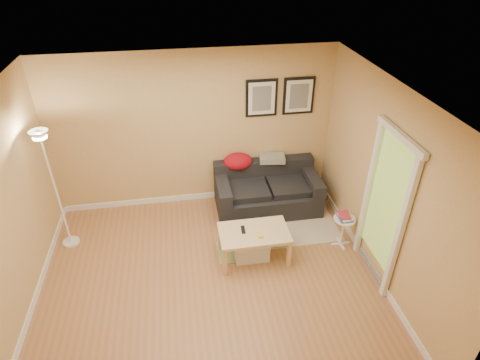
# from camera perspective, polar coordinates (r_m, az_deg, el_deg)

# --- Properties ---
(floor) EXTENTS (4.50, 4.50, 0.00)m
(floor) POSITION_cam_1_polar(r_m,az_deg,el_deg) (5.56, -4.27, -14.44)
(floor) COLOR #A86A48
(floor) RESTS_ON ground
(ceiling) EXTENTS (4.50, 4.50, 0.00)m
(ceiling) POSITION_cam_1_polar(r_m,az_deg,el_deg) (4.06, -5.77, 11.41)
(ceiling) COLOR white
(ceiling) RESTS_ON wall_back
(wall_back) EXTENTS (4.50, 0.00, 4.50)m
(wall_back) POSITION_cam_1_polar(r_m,az_deg,el_deg) (6.41, -6.62, 6.92)
(wall_back) COLOR tan
(wall_back) RESTS_ON ground
(wall_front) EXTENTS (4.50, 0.00, 4.50)m
(wall_front) POSITION_cam_1_polar(r_m,az_deg,el_deg) (3.30, -1.28, -24.26)
(wall_front) COLOR tan
(wall_front) RESTS_ON ground
(wall_left) EXTENTS (0.00, 4.00, 4.00)m
(wall_left) POSITION_cam_1_polar(r_m,az_deg,el_deg) (5.10, -31.06, -5.55)
(wall_left) COLOR tan
(wall_left) RESTS_ON ground
(wall_right) EXTENTS (0.00, 4.00, 4.00)m
(wall_right) POSITION_cam_1_polar(r_m,az_deg,el_deg) (5.30, 20.05, -0.96)
(wall_right) COLOR tan
(wall_right) RESTS_ON ground
(baseboard_back) EXTENTS (4.50, 0.02, 0.10)m
(baseboard_back) POSITION_cam_1_polar(r_m,az_deg,el_deg) (7.04, -5.98, -2.33)
(baseboard_back) COLOR white
(baseboard_back) RESTS_ON ground
(baseboard_left) EXTENTS (0.02, 4.00, 0.10)m
(baseboard_left) POSITION_cam_1_polar(r_m,az_deg,el_deg) (5.87, -27.44, -15.27)
(baseboard_left) COLOR white
(baseboard_left) RESTS_ON ground
(baseboard_right) EXTENTS (0.02, 4.00, 0.10)m
(baseboard_right) POSITION_cam_1_polar(r_m,az_deg,el_deg) (6.04, 17.74, -10.89)
(baseboard_right) COLOR white
(baseboard_right) RESTS_ON ground
(sofa) EXTENTS (1.70, 0.90, 0.75)m
(sofa) POSITION_cam_1_polar(r_m,az_deg,el_deg) (6.61, 4.00, -1.34)
(sofa) COLOR black
(sofa) RESTS_ON ground
(red_throw) EXTENTS (0.48, 0.36, 0.28)m
(red_throw) POSITION_cam_1_polar(r_m,az_deg,el_deg) (6.59, -0.32, 2.67)
(red_throw) COLOR #A60F21
(red_throw) RESTS_ON sofa
(plaid_throw) EXTENTS (0.45, 0.32, 0.10)m
(plaid_throw) POSITION_cam_1_polar(r_m,az_deg,el_deg) (6.68, 4.62, 3.12)
(plaid_throw) COLOR tan
(plaid_throw) RESTS_ON sofa
(framed_print_left) EXTENTS (0.50, 0.04, 0.60)m
(framed_print_left) POSITION_cam_1_polar(r_m,az_deg,el_deg) (6.33, 3.10, 11.65)
(framed_print_left) COLOR black
(framed_print_left) RESTS_ON wall_back
(framed_print_right) EXTENTS (0.50, 0.04, 0.60)m
(framed_print_right) POSITION_cam_1_polar(r_m,az_deg,el_deg) (6.48, 8.40, 11.86)
(framed_print_right) COLOR black
(framed_print_right) RESTS_ON wall_back
(area_rug) EXTENTS (1.25, 0.85, 0.01)m
(area_rug) POSITION_cam_1_polar(r_m,az_deg,el_deg) (6.44, 8.25, -6.77)
(area_rug) COLOR beige
(area_rug) RESTS_ON ground
(green_runner) EXTENTS (0.70, 0.50, 0.01)m
(green_runner) POSITION_cam_1_polar(r_m,az_deg,el_deg) (5.98, 0.18, -10.01)
(green_runner) COLOR #668C4C
(green_runner) RESTS_ON ground
(coffee_table) EXTENTS (1.12, 0.90, 0.49)m
(coffee_table) POSITION_cam_1_polar(r_m,az_deg,el_deg) (5.72, 1.97, -9.28)
(coffee_table) COLOR #DFBD88
(coffee_table) RESTS_ON ground
(remote_control) EXTENTS (0.06, 0.16, 0.02)m
(remote_control) POSITION_cam_1_polar(r_m,az_deg,el_deg) (5.57, 0.44, -7.13)
(remote_control) COLOR black
(remote_control) RESTS_ON coffee_table
(tape_roll) EXTENTS (0.07, 0.07, 0.03)m
(tape_roll) POSITION_cam_1_polar(r_m,az_deg,el_deg) (5.47, 2.99, -8.04)
(tape_roll) COLOR yellow
(tape_roll) RESTS_ON coffee_table
(storage_bin) EXTENTS (0.51, 0.37, 0.31)m
(storage_bin) POSITION_cam_1_polar(r_m,az_deg,el_deg) (5.80, 1.58, -9.66)
(storage_bin) COLOR white
(storage_bin) RESTS_ON ground
(side_table) EXTENTS (0.32, 0.32, 0.49)m
(side_table) POSITION_cam_1_polar(r_m,az_deg,el_deg) (6.12, 14.47, -7.17)
(side_table) COLOR white
(side_table) RESTS_ON ground
(book_stack) EXTENTS (0.21, 0.26, 0.07)m
(book_stack) POSITION_cam_1_polar(r_m,az_deg,el_deg) (5.95, 14.76, -5.04)
(book_stack) COLOR #384FA9
(book_stack) RESTS_ON side_table
(floor_lamp) EXTENTS (0.24, 0.24, 1.88)m
(floor_lamp) POSITION_cam_1_polar(r_m,az_deg,el_deg) (6.13, -24.75, -1.90)
(floor_lamp) COLOR white
(floor_lamp) RESTS_ON ground
(doorway) EXTENTS (0.12, 1.01, 2.13)m
(doorway) POSITION_cam_1_polar(r_m,az_deg,el_deg) (5.32, 19.74, -4.35)
(doorway) COLOR white
(doorway) RESTS_ON ground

